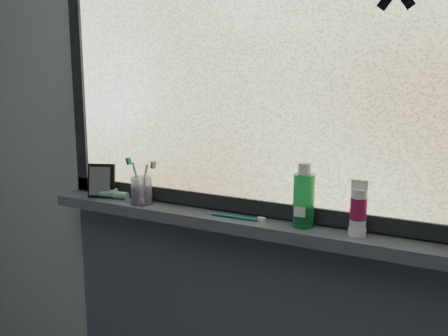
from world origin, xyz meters
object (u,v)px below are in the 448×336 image
vanity_mirror (102,181)px  cream_tube (359,206)px  mouthwash_bottle (304,195)px  toothbrush_cup (141,191)px

vanity_mirror → cream_tube: bearing=-20.4°
mouthwash_bottle → toothbrush_cup: bearing=-178.1°
vanity_mirror → toothbrush_cup: (0.19, -0.01, -0.02)m
toothbrush_cup → mouthwash_bottle: bearing=1.9°
cream_tube → mouthwash_bottle: bearing=178.0°
vanity_mirror → mouthwash_bottle: bearing=-19.9°
vanity_mirror → mouthwash_bottle: size_ratio=0.79×
cream_tube → toothbrush_cup: bearing=-178.9°
vanity_mirror → mouthwash_bottle: mouthwash_bottle is taller
vanity_mirror → toothbrush_cup: bearing=-22.5°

